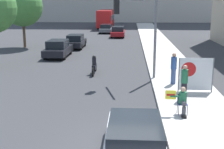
% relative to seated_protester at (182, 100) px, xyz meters
% --- Properties ---
extents(sidewalk_curb, '(3.46, 90.00, 0.17)m').
position_rel_seated_protester_xyz_m(sidewalk_curb, '(0.82, 11.89, -0.73)').
color(sidewalk_curb, beige).
rests_on(sidewalk_curb, ground_plane).
extents(seated_protester, '(0.96, 0.77, 1.21)m').
position_rel_seated_protester_xyz_m(seated_protester, '(0.00, 0.00, 0.00)').
color(seated_protester, '#474C56').
rests_on(seated_protester, sidewalk_curb).
extents(jogger_on_sidewalk, '(0.34, 0.34, 1.73)m').
position_rel_seated_protester_xyz_m(jogger_on_sidewalk, '(0.43, 2.16, 0.24)').
color(jogger_on_sidewalk, black).
rests_on(jogger_on_sidewalk, sidewalk_curb).
extents(pedestrian_behind, '(0.34, 0.34, 1.83)m').
position_rel_seated_protester_xyz_m(pedestrian_behind, '(0.30, 5.11, 0.29)').
color(pedestrian_behind, '#334775').
rests_on(pedestrian_behind, sidewalk_curb).
extents(protest_banner, '(1.84, 0.06, 1.85)m').
position_rel_seated_protester_xyz_m(protest_banner, '(1.23, 3.49, 0.33)').
color(protest_banner, slate).
rests_on(protest_banner, sidewalk_curb).
extents(traffic_light_pole, '(2.65, 2.41, 5.14)m').
position_rel_seated_protester_xyz_m(traffic_light_pole, '(-1.66, 6.36, 2.82)').
color(traffic_light_pole, slate).
rests_on(traffic_light_pole, sidewalk_curb).
extents(parked_car_curbside, '(1.85, 4.77, 1.41)m').
position_rel_seated_protester_xyz_m(parked_car_curbside, '(-2.08, -3.96, -0.10)').
color(parked_car_curbside, silver).
rests_on(parked_car_curbside, ground_plane).
extents(car_on_road_nearest, '(1.88, 4.55, 1.53)m').
position_rel_seated_protester_xyz_m(car_on_road_nearest, '(-8.71, 14.59, -0.06)').
color(car_on_road_nearest, black).
rests_on(car_on_road_nearest, ground_plane).
extents(car_on_road_midblock, '(1.75, 4.40, 1.44)m').
position_rel_seated_protester_xyz_m(car_on_road_midblock, '(-8.06, 20.06, -0.09)').
color(car_on_road_midblock, black).
rests_on(car_on_road_midblock, ground_plane).
extents(car_on_road_distant, '(1.84, 4.79, 1.47)m').
position_rel_seated_protester_xyz_m(car_on_road_distant, '(-3.96, 30.80, -0.08)').
color(car_on_road_distant, maroon).
rests_on(car_on_road_distant, ground_plane).
extents(car_on_road_far_lane, '(1.85, 4.71, 1.36)m').
position_rel_seated_protester_xyz_m(car_on_road_far_lane, '(-6.06, 36.35, -0.12)').
color(car_on_road_far_lane, '#565B60').
rests_on(car_on_road_far_lane, ground_plane).
extents(city_bus_on_road, '(2.52, 10.55, 3.28)m').
position_rel_seated_protester_xyz_m(city_bus_on_road, '(-6.72, 44.88, 1.07)').
color(city_bus_on_road, red).
rests_on(city_bus_on_road, ground_plane).
extents(motorcycle_on_road, '(0.28, 2.24, 1.30)m').
position_rel_seated_protester_xyz_m(motorcycle_on_road, '(-4.71, 8.16, -0.26)').
color(motorcycle_on_road, black).
rests_on(motorcycle_on_road, ground_plane).
extents(street_tree_midblock, '(4.25, 4.25, 6.49)m').
position_rel_seated_protester_xyz_m(street_tree_midblock, '(-13.65, 20.16, 3.55)').
color(street_tree_midblock, brown).
rests_on(street_tree_midblock, ground_plane).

